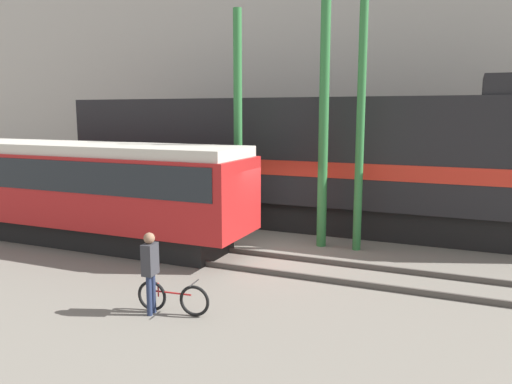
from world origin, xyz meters
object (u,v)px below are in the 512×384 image
Objects in this scene: streetcar at (63,185)px; utility_pole_left at (238,126)px; utility_pole_right at (361,110)px; freight_locomotive at (304,160)px; bicycle at (173,298)px; utility_pole_center at (324,109)px; person at (150,265)px.

streetcar is 1.75× the size of utility_pole_left.
utility_pole_right is (3.90, 0.00, 0.51)m from utility_pole_left.
freight_locomotive is 8.99m from bicycle.
bicycle is 0.19× the size of utility_pole_center.
freight_locomotive is at bearing 60.02° from utility_pole_left.
freight_locomotive reaches higher than bicycle.
bicycle is (0.04, -8.75, -2.07)m from freight_locomotive.
freight_locomotive is 8.16m from streetcar.
utility_pole_center is at bearing 17.62° from streetcar.
utility_pole_center reaches higher than utility_pole_left.
person is 0.21× the size of utility_pole_right.
streetcar is at bearing -142.38° from freight_locomotive.
utility_pole_right is (2.82, 6.46, 3.10)m from person.
freight_locomotive reaches higher than person.
utility_pole_right is at bearing 0.00° from utility_pole_center.
utility_pole_left is 3.94m from utility_pole_right.
utility_pole_right is at bearing 15.57° from streetcar.
streetcar is 7.31m from person.
utility_pole_left is (-1.08, 6.46, 2.58)m from person.
utility_pole_center is (1.38, -2.48, 1.78)m from freight_locomotive.
utility_pole_center is at bearing 75.01° from person.
freight_locomotive is at bearing 87.75° from person.
bicycle is at bearing -111.20° from utility_pole_right.
freight_locomotive is 2.11× the size of utility_pole_center.
streetcar is at bearing -153.64° from utility_pole_left.
person is 0.24× the size of utility_pole_left.
streetcar is at bearing -164.43° from utility_pole_right.
bicycle is (6.49, -3.78, -1.45)m from streetcar.
freight_locomotive is at bearing 134.83° from utility_pole_right.
streetcar is 7.43× the size of person.
utility_pole_right reaches higher than freight_locomotive.
utility_pole_right is at bearing 0.00° from utility_pole_left.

